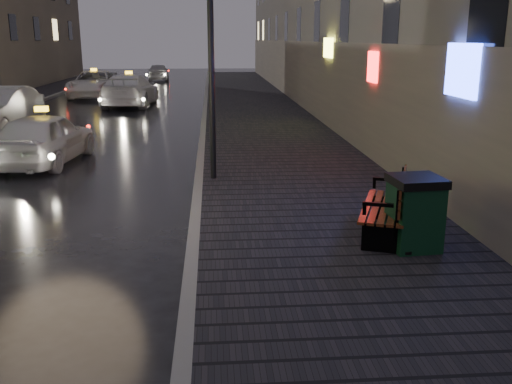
% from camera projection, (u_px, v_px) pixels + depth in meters
% --- Properties ---
extents(ground, '(120.00, 120.00, 0.00)m').
position_uv_depth(ground, '(76.00, 298.00, 7.54)').
color(ground, black).
rests_on(ground, ground).
extents(sidewalk, '(4.60, 58.00, 0.15)m').
position_uv_depth(sidewalk, '(254.00, 107.00, 28.03)').
color(sidewalk, black).
rests_on(sidewalk, ground).
extents(curb, '(0.20, 58.00, 0.15)m').
position_uv_depth(curb, '(205.00, 107.00, 27.85)').
color(curb, slate).
rests_on(curb, ground).
extents(curb_far, '(0.20, 58.00, 0.15)m').
position_uv_depth(curb_far, '(18.00, 109.00, 27.20)').
color(curb_far, slate).
rests_on(curb_far, ground).
extents(building_far_c, '(6.00, 22.00, 11.00)m').
position_uv_depth(building_far_c, '(5.00, 8.00, 42.67)').
color(building_far_c, '#6B6051').
rests_on(building_far_c, ground).
extents(lamp_near, '(0.36, 0.36, 5.28)m').
position_uv_depth(lamp_near, '(211.00, 31.00, 12.55)').
color(lamp_near, black).
rests_on(lamp_near, sidewalk).
extents(lamp_far, '(0.36, 0.36, 5.28)m').
position_uv_depth(lamp_far, '(211.00, 35.00, 27.95)').
color(lamp_far, black).
rests_on(lamp_far, sidewalk).
extents(bench, '(1.35, 2.10, 1.02)m').
position_uv_depth(bench, '(390.00, 206.00, 9.39)').
color(bench, black).
rests_on(bench, sidewalk).
extents(trash_bin, '(0.81, 0.81, 1.15)m').
position_uv_depth(trash_bin, '(415.00, 212.00, 8.78)').
color(trash_bin, black).
rests_on(trash_bin, sidewalk).
extents(taxi_near, '(2.16, 4.36, 1.43)m').
position_uv_depth(taxi_near, '(44.00, 138.00, 15.46)').
color(taxi_near, silver).
rests_on(taxi_near, ground).
extents(taxi_mid, '(2.59, 5.68, 1.61)m').
position_uv_depth(taxi_mid, '(130.00, 90.00, 28.74)').
color(taxi_mid, white).
rests_on(taxi_mid, ground).
extents(taxi_far, '(2.54, 5.48, 1.52)m').
position_uv_depth(taxi_far, '(95.00, 84.00, 33.23)').
color(taxi_far, silver).
rests_on(taxi_far, ground).
extents(car_far, '(2.05, 4.19, 1.38)m').
position_uv_depth(car_far, '(158.00, 72.00, 46.09)').
color(car_far, '#97969E').
rests_on(car_far, ground).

